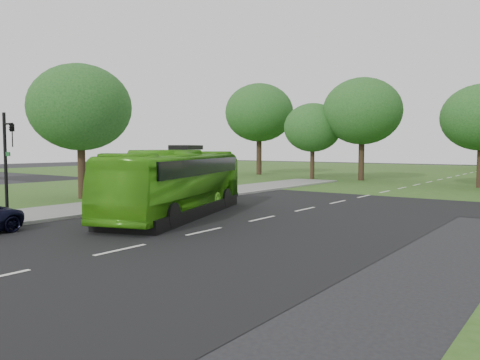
{
  "coord_description": "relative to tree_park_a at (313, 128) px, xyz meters",
  "views": [
    {
      "loc": [
        11.64,
        -15.42,
        3.23
      ],
      "look_at": [
        -2.23,
        3.32,
        1.6
      ],
      "focal_mm": 35.0,
      "sensor_mm": 36.0,
      "label": 1
    }
  ],
  "objects": [
    {
      "name": "ground",
      "position": [
        10.69,
        -27.11,
        -5.22
      ],
      "size": [
        160.0,
        160.0,
        0.0
      ],
      "primitive_type": "plane",
      "color": "black",
      "rests_on": "ground"
    },
    {
      "name": "street_surfaces",
      "position": [
        10.31,
        -4.36,
        -5.19
      ],
      "size": [
        120.0,
        120.0,
        0.15
      ],
      "color": "black",
      "rests_on": "ground"
    },
    {
      "name": "tree_park_a",
      "position": [
        0.0,
        0.0,
        0.0
      ],
      "size": [
        5.79,
        5.79,
        7.69
      ],
      "color": "black",
      "rests_on": "ground"
    },
    {
      "name": "tree_park_b",
      "position": [
        4.73,
        1.15,
        1.5
      ],
      "size": [
        7.6,
        7.6,
        9.96
      ],
      "color": "black",
      "rests_on": "ground"
    },
    {
      "name": "tree_park_f",
      "position": [
        -8.89,
        3.45,
        2.09
      ],
      "size": [
        8.05,
        8.05,
        10.74
      ],
      "color": "black",
      "rests_on": "ground"
    },
    {
      "name": "tree_side_near",
      "position": [
        -3.15,
        -24.86,
        0.49
      ],
      "size": [
        6.33,
        6.33,
        8.41
      ],
      "color": "black",
      "rests_on": "ground"
    },
    {
      "name": "bus",
      "position": [
        6.84,
        -26.61,
        -3.66
      ],
      "size": [
        6.25,
        11.42,
        3.12
      ],
      "primitive_type": "imported",
      "rotation": [
        0.0,
        0.0,
        0.35
      ],
      "color": "#48A917",
      "rests_on": "ground"
    },
    {
      "name": "traffic_light",
      "position": [
        3.64,
        -33.01,
        -2.5
      ],
      "size": [
        0.74,
        0.19,
        4.63
      ],
      "rotation": [
        0.0,
        0.0,
        -0.03
      ],
      "color": "black",
      "rests_on": "ground"
    }
  ]
}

